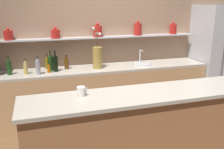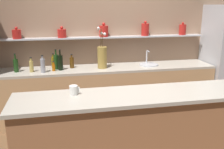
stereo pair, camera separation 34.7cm
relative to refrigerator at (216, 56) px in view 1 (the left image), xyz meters
The scene contains 15 objects.
back_wall_unit 2.26m from the refrigerator, 169.76° to the left, with size 5.20×0.28×2.60m.
back_counter_unit 2.34m from the refrigerator, behind, with size 3.71×0.62×0.92m.
island_counter 2.76m from the refrigerator, 143.72° to the right, with size 2.82×0.61×1.02m.
refrigerator is the anchor object (origin of this frame).
flower_vase 2.39m from the refrigerator, behind, with size 0.16×0.16×0.69m.
sink_fixture 1.54m from the refrigerator, behind, with size 0.33×0.33×0.25m.
bottle_sauce_0 3.19m from the refrigerator, behind, with size 0.05×0.05×0.16m.
bottle_spirit_1 2.89m from the refrigerator, behind, with size 0.07×0.07×0.24m.
bottle_spirit_2 3.53m from the refrigerator, behind, with size 0.06×0.06×0.24m.
bottle_spirit_3 3.35m from the refrigerator, behind, with size 0.07×0.07×0.28m.
bottle_wine_4 3.77m from the refrigerator, behind, with size 0.07×0.07×0.30m.
bottle_wine_5 3.15m from the refrigerator, behind, with size 0.08×0.08×0.33m.
bottle_wine_6 3.08m from the refrigerator, behind, with size 0.08×0.08×0.34m.
bottle_oil_7 3.21m from the refrigerator, behind, with size 0.07×0.07×0.24m.
coffee_mug 3.30m from the refrigerator, 152.96° to the right, with size 0.11×0.09×0.10m.
Camera 1 is at (-1.17, -2.78, 1.95)m, focal length 40.00 mm.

